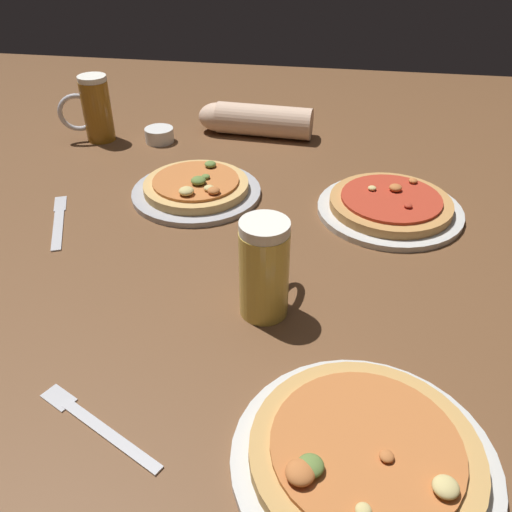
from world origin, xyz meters
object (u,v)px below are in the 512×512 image
Objects in this scene: pizza_plate_near at (364,456)px; pizza_plate_side at (196,188)px; ramekin_sauce at (159,135)px; beer_mug_amber at (265,268)px; diner_arm at (251,120)px; pizza_plate_far at (390,206)px; knife_right at (58,221)px; fork_left at (96,424)px; beer_mug_dark at (95,109)px.

pizza_plate_near and pizza_plate_side have the same top height.
ramekin_sauce is at bearing 120.74° from pizza_plate_near.
beer_mug_amber is 0.70m from diner_arm.
diner_arm is (-0.34, 0.35, 0.02)m from pizza_plate_far.
pizza_plate_far reaches higher than knife_right.
fork_left is (0.19, -0.85, -0.01)m from ramekin_sauce.
pizza_plate_side is at bearing -58.05° from ramekin_sauce.
pizza_plate_near is 0.99m from ramekin_sauce.
pizza_plate_near is 0.32m from fork_left.
pizza_plate_far is 0.39m from beer_mug_amber.
pizza_plate_side is 1.68× the size of beer_mug_dark.
pizza_plate_far reaches higher than ramekin_sauce.
ramekin_sauce is at bearing -159.37° from diner_arm.
pizza_plate_near is at bearing -59.79° from pizza_plate_side.
ramekin_sauce is at bearing 4.34° from beer_mug_dark.
pizza_plate_far is (0.05, 0.58, -0.00)m from pizza_plate_near.
pizza_plate_near reaches higher than knife_right.
pizza_plate_side is 1.69× the size of beer_mug_amber.
pizza_plate_side is 0.59m from fork_left.
pizza_plate_side is (-0.40, 0.01, 0.00)m from pizza_plate_far.
diner_arm is at bearing 20.63° from ramekin_sauce.
ramekin_sauce is (-0.16, 0.26, 0.00)m from pizza_plate_side.
pizza_plate_far is 1.80× the size of beer_mug_amber.
pizza_plate_side is (-0.35, 0.59, -0.00)m from pizza_plate_near.
ramekin_sauce is at bearing 79.40° from knife_right.
pizza_plate_side is 0.35m from diner_arm.
pizza_plate_near is 0.69m from pizza_plate_side.
knife_right is at bearing 142.69° from pizza_plate_near.
beer_mug_dark is at bearing 160.16° from pizza_plate_far.
beer_mug_dark is 0.78m from beer_mug_amber.
fork_left is 0.51m from knife_right.
fork_left is 0.64× the size of diner_arm.
beer_mug_dark is at bearing 112.16° from fork_left.
beer_mug_amber is at bearing -60.19° from pizza_plate_side.
pizza_plate_far is 0.69m from fork_left.
beer_mug_dark reaches higher than fork_left.
pizza_plate_side is at bearing 119.81° from beer_mug_amber.
beer_mug_amber is (0.20, -0.34, 0.06)m from pizza_plate_side.
pizza_plate_near is at bearing -51.75° from beer_mug_dark.
pizza_plate_far is 1.44× the size of knife_right.
pizza_plate_near is 1.13× the size of pizza_plate_side.
knife_right is (0.08, -0.40, -0.08)m from beer_mug_dark.
pizza_plate_far is at bearing -1.50° from pizza_plate_side.
knife_right is 0.57m from diner_arm.
beer_mug_amber is at bearing -23.88° from knife_right.
beer_mug_amber reaches higher than pizza_plate_near.
diner_arm is at bearing 58.86° from knife_right.
ramekin_sauce reaches higher than fork_left.
beer_mug_dark is (-0.66, 0.84, 0.06)m from pizza_plate_near.
diner_arm reaches higher than pizza_plate_far.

